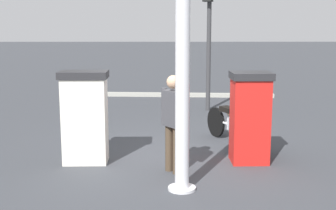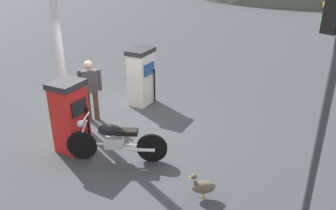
# 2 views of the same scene
# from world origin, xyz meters

# --- Properties ---
(ground_plane) EXTENTS (120.00, 120.00, 0.00)m
(ground_plane) POSITION_xyz_m (0.00, 0.00, 0.00)
(ground_plane) COLOR #383A3F
(fuel_pump_near) EXTENTS (0.63, 0.68, 1.55)m
(fuel_pump_near) POSITION_xyz_m (-0.25, -1.40, 0.79)
(fuel_pump_near) COLOR red
(fuel_pump_near) RESTS_ON ground
(fuel_pump_far) EXTENTS (0.58, 0.81, 1.57)m
(fuel_pump_far) POSITION_xyz_m (-0.25, 1.40, 0.80)
(fuel_pump_far) COLOR silver
(fuel_pump_far) RESTS_ON ground
(motorcycle_near_pump) EXTENTS (1.91, 0.95, 0.95)m
(motorcycle_near_pump) POSITION_xyz_m (0.83, -1.34, 0.47)
(motorcycle_near_pump) COLOR black
(motorcycle_near_pump) RESTS_ON ground
(attendant_person) EXTENTS (0.51, 0.41, 1.56)m
(attendant_person) POSITION_xyz_m (-0.80, -0.08, 0.89)
(attendant_person) COLOR #473828
(attendant_person) RESTS_ON ground
(wandering_duck) EXTENTS (0.48, 0.39, 0.51)m
(wandering_duck) POSITION_xyz_m (2.88, -1.61, 0.24)
(wandering_duck) COLOR brown
(wandering_duck) RESTS_ON ground
(roadside_traffic_light) EXTENTS (0.40, 0.30, 3.66)m
(roadside_traffic_light) POSITION_xyz_m (4.45, -1.13, 2.51)
(roadside_traffic_light) COLOR #38383A
(roadside_traffic_light) RESTS_ON ground
(canopy_support_pole) EXTENTS (0.40, 0.40, 4.43)m
(canopy_support_pole) POSITION_xyz_m (-1.58, -0.19, 2.14)
(canopy_support_pole) COLOR silver
(canopy_support_pole) RESTS_ON ground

